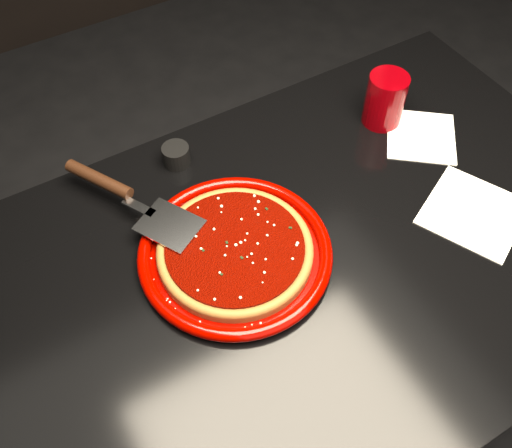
{
  "coord_description": "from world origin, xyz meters",
  "views": [
    {
      "loc": [
        -0.39,
        -0.44,
        1.59
      ],
      "look_at": [
        -0.08,
        0.09,
        0.77
      ],
      "focal_mm": 40.0,
      "sensor_mm": 36.0,
      "label": 1
    }
  ],
  "objects_px": {
    "ramekin": "(176,155)",
    "cup": "(385,100)",
    "table": "(305,340)",
    "plate": "(235,252)",
    "pizza_server": "(133,198)"
  },
  "relations": [
    {
      "from": "plate",
      "to": "cup",
      "type": "bearing_deg",
      "value": 18.59
    },
    {
      "from": "plate",
      "to": "cup",
      "type": "height_order",
      "value": "cup"
    },
    {
      "from": "plate",
      "to": "pizza_server",
      "type": "height_order",
      "value": "pizza_server"
    },
    {
      "from": "pizza_server",
      "to": "ramekin",
      "type": "relative_size",
      "value": 6.53
    },
    {
      "from": "table",
      "to": "ramekin",
      "type": "xyz_separation_m",
      "value": [
        -0.13,
        0.32,
        0.4
      ]
    },
    {
      "from": "table",
      "to": "pizza_server",
      "type": "xyz_separation_m",
      "value": [
        -0.25,
        0.24,
        0.42
      ]
    },
    {
      "from": "cup",
      "to": "ramekin",
      "type": "xyz_separation_m",
      "value": [
        -0.43,
        0.11,
        -0.04
      ]
    },
    {
      "from": "plate",
      "to": "ramekin",
      "type": "xyz_separation_m",
      "value": [
        0.01,
        0.26,
        0.01
      ]
    },
    {
      "from": "plate",
      "to": "cup",
      "type": "xyz_separation_m",
      "value": [
        0.44,
        0.15,
        0.04
      ]
    },
    {
      "from": "table",
      "to": "cup",
      "type": "distance_m",
      "value": 0.56
    },
    {
      "from": "pizza_server",
      "to": "table",
      "type": "bearing_deg",
      "value": -72.77
    },
    {
      "from": "table",
      "to": "plate",
      "type": "height_order",
      "value": "plate"
    },
    {
      "from": "table",
      "to": "ramekin",
      "type": "height_order",
      "value": "ramekin"
    },
    {
      "from": "cup",
      "to": "pizza_server",
      "type": "bearing_deg",
      "value": 176.81
    },
    {
      "from": "ramekin",
      "to": "cup",
      "type": "bearing_deg",
      "value": -14.32
    }
  ]
}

